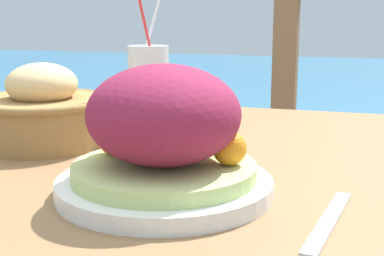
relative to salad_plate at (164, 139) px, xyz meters
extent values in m
cube|color=olive|center=(0.01, 0.15, -0.09)|extent=(0.90, 0.93, 0.04)
cube|color=olive|center=(-0.38, 0.55, -0.45)|extent=(0.06, 0.06, 0.68)
cube|color=brown|center=(0.01, 1.05, -0.29)|extent=(0.07, 0.07, 1.00)
cube|color=teal|center=(0.01, 3.55, -0.56)|extent=(12.00, 4.00, 0.45)
cylinder|color=silver|center=(0.00, 0.00, -0.06)|extent=(0.26, 0.26, 0.02)
cylinder|color=#B7D17A|center=(0.00, 0.00, -0.04)|extent=(0.22, 0.22, 0.02)
ellipsoid|color=maroon|center=(0.00, 0.00, 0.03)|extent=(0.18, 0.18, 0.12)
sphere|color=orange|center=(0.07, 0.01, -0.01)|extent=(0.04, 0.04, 0.04)
sphere|color=orange|center=(-0.07, 0.02, -0.01)|extent=(0.04, 0.04, 0.04)
cylinder|color=silver|center=(-0.13, 0.29, 0.01)|extent=(0.07, 0.07, 0.16)
cylinder|color=white|center=(-0.14, 0.30, 0.07)|extent=(0.05, 0.08, 0.21)
cylinder|color=red|center=(-0.12, 0.29, 0.08)|extent=(0.04, 0.05, 0.22)
cylinder|color=olive|center=(-0.27, 0.18, -0.03)|extent=(0.21, 0.21, 0.08)
torus|color=olive|center=(-0.27, 0.18, 0.00)|extent=(0.22, 0.22, 0.01)
ellipsoid|color=#DBB77A|center=(-0.27, 0.18, 0.03)|extent=(0.11, 0.11, 0.07)
cube|color=silver|center=(0.19, -0.04, -0.06)|extent=(0.04, 0.18, 0.00)
camera|label=1|loc=(0.21, -0.57, 0.14)|focal=50.00mm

